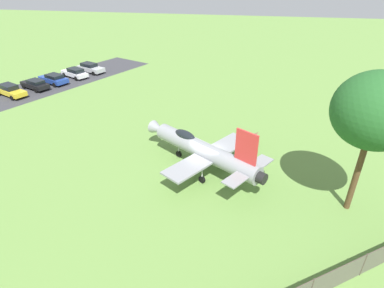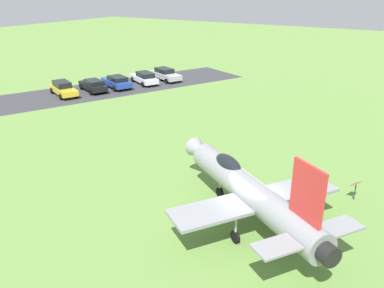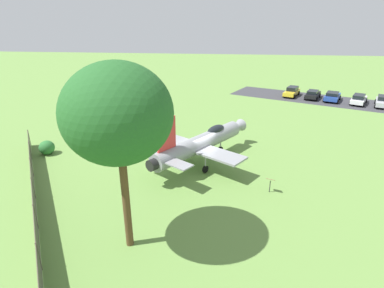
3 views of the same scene
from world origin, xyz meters
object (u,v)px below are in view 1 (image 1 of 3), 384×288
info_plaque (256,136)px  parked_car_blue (54,79)px  parked_car_white (75,73)px  parked_car_yellow (10,90)px  display_jet (202,149)px  shade_tree (376,111)px  parked_car_black (35,84)px  parked_car_silver (90,68)px

info_plaque → parked_car_blue: parked_car_blue is taller
parked_car_white → parked_car_yellow: 9.87m
display_jet → parked_car_white: 31.42m
shade_tree → parked_car_black: size_ratio=2.03×
info_plaque → shade_tree: bearing=38.7°
shade_tree → parked_car_yellow: 41.64m
parked_car_silver → parked_car_yellow: 13.00m
shade_tree → parked_car_silver: bearing=-129.3°
display_jet → parked_car_silver: display_jet is taller
parked_car_white → parked_car_yellow: (8.93, -4.21, 0.02)m
parked_car_black → parked_car_blue: bearing=-90.8°
shade_tree → parked_car_blue: 41.66m
shade_tree → parked_car_blue: bearing=-120.3°
shade_tree → parked_car_blue: (-20.73, -35.53, -6.59)m
parked_car_black → parked_car_yellow: parked_car_yellow is taller
display_jet → parked_car_black: 30.03m
info_plaque → parked_car_silver: size_ratio=0.23×
parked_car_silver → info_plaque: bearing=-12.7°
parked_car_yellow → parked_car_blue: bearing=87.7°
parked_car_blue → display_jet: bearing=167.3°
parked_car_white → parked_car_blue: size_ratio=1.00×
shade_tree → parked_car_white: size_ratio=1.95×
parked_car_white → info_plaque: bearing=177.3°
shade_tree → parked_car_black: shade_tree is taller
shade_tree → parked_car_silver: shade_tree is taller
info_plaque → parked_car_white: parked_car_white is taller
info_plaque → parked_car_white: size_ratio=0.23×
display_jet → parked_car_blue: (-17.84, -24.69, -1.15)m
display_jet → shade_tree: bearing=-161.9°
parked_car_white → shade_tree: bearing=172.1°
parked_car_silver → shade_tree: bearing=-16.5°
display_jet → parked_car_yellow: display_jet is taller
display_jet → info_plaque: (-5.24, 4.33, -1.04)m
info_plaque → parked_car_yellow: 32.49m
info_plaque → parked_car_yellow: bearing=-102.4°
parked_car_silver → parked_car_yellow: bearing=-91.2°
parked_car_silver → parked_car_blue: parked_car_silver is taller
shade_tree → parked_car_white: shade_tree is taller
info_plaque → parked_car_black: parked_car_black is taller
display_jet → info_plaque: 6.88m
info_plaque → parked_car_black: (-9.96, -30.19, -0.14)m
parked_car_blue → parked_car_white: bearing=-91.1°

